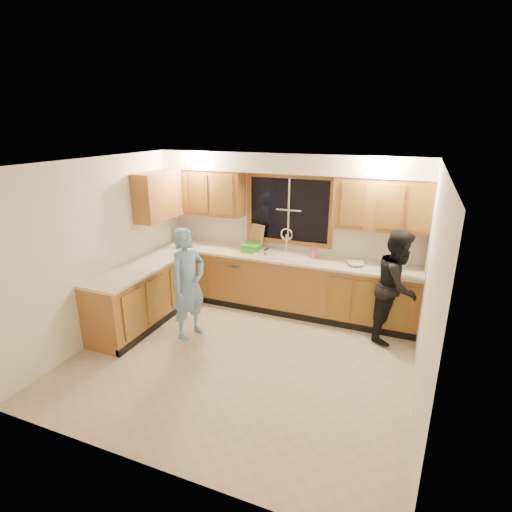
{
  "coord_description": "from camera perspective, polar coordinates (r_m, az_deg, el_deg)",
  "views": [
    {
      "loc": [
        1.86,
        -4.13,
        2.92
      ],
      "look_at": [
        -0.07,
        0.65,
        1.2
      ],
      "focal_mm": 28.0,
      "sensor_mm": 36.0,
      "label": 1
    }
  ],
  "objects": [
    {
      "name": "wall_left",
      "position": [
        5.96,
        -20.92,
        0.96
      ],
      "size": [
        0.0,
        3.8,
        3.8
      ],
      "primitive_type": "plane",
      "rotation": [
        1.57,
        0.0,
        1.57
      ],
      "color": "white",
      "rests_on": "ground"
    },
    {
      "name": "can_right",
      "position": [
        6.31,
        1.78,
        0.58
      ],
      "size": [
        0.08,
        0.08,
        0.12
      ],
      "primitive_type": "cylinder",
      "rotation": [
        0.0,
        0.0,
        -0.2
      ],
      "color": "beige",
      "rests_on": "countertop_back"
    },
    {
      "name": "stove",
      "position": [
        5.9,
        -19.29,
        -7.4
      ],
      "size": [
        0.58,
        0.75,
        0.9
      ],
      "primitive_type": "cube",
      "color": "silver",
      "rests_on": "floor"
    },
    {
      "name": "soap_bottle",
      "position": [
        6.26,
        8.2,
        0.6
      ],
      "size": [
        0.09,
        0.09,
        0.2
      ],
      "primitive_type": "imported",
      "rotation": [
        0.0,
        0.0,
        -0.02
      ],
      "color": "#E25690",
      "rests_on": "countertop_back"
    },
    {
      "name": "knife_block",
      "position": [
        7.16,
        -10.18,
        2.8
      ],
      "size": [
        0.13,
        0.12,
        0.2
      ],
      "primitive_type": "cube",
      "rotation": [
        0.0,
        0.0,
        0.24
      ],
      "color": "olive",
      "rests_on": "countertop_back"
    },
    {
      "name": "upper_cabinets_right",
      "position": [
        5.98,
        17.54,
        7.08
      ],
      "size": [
        1.35,
        0.33,
        0.75
      ],
      "primitive_type": "cube",
      "color": "#A3682F",
      "rests_on": "wall_back"
    },
    {
      "name": "wall_back",
      "position": [
        6.53,
        4.66,
        3.59
      ],
      "size": [
        4.2,
        0.0,
        4.2
      ],
      "primitive_type": "plane",
      "rotation": [
        1.57,
        0.0,
        0.0
      ],
      "color": "white",
      "rests_on": "ground"
    },
    {
      "name": "man",
      "position": [
        5.64,
        -9.62,
        -3.92
      ],
      "size": [
        0.52,
        0.66,
        1.59
      ],
      "primitive_type": "imported",
      "rotation": [
        0.0,
        0.0,
        1.3
      ],
      "color": "#6F97D2",
      "rests_on": "floor"
    },
    {
      "name": "cutting_board",
      "position": [
        6.66,
        0.02,
        2.83
      ],
      "size": [
        0.32,
        0.21,
        0.4
      ],
      "primitive_type": "cube",
      "rotation": [
        -0.21,
        0.0,
        -0.36
      ],
      "color": "tan",
      "rests_on": "countertop_back"
    },
    {
      "name": "can_left",
      "position": [
        6.22,
        1.36,
        0.33
      ],
      "size": [
        0.09,
        0.09,
        0.13
      ],
      "primitive_type": "cylinder",
      "rotation": [
        0.0,
        0.0,
        -0.21
      ],
      "color": "beige",
      "rests_on": "countertop_back"
    },
    {
      "name": "countertop_left",
      "position": [
        6.12,
        -16.18,
        -1.56
      ],
      "size": [
        0.63,
        1.9,
        0.04
      ],
      "primitive_type": "cube",
      "color": "beige",
      "rests_on": "base_cabinets_left"
    },
    {
      "name": "wall_right",
      "position": [
        4.46,
        23.43,
        -5.1
      ],
      "size": [
        0.0,
        3.8,
        3.8
      ],
      "primitive_type": "plane",
      "rotation": [
        1.57,
        0.0,
        -1.57
      ],
      "color": "white",
      "rests_on": "ground"
    },
    {
      "name": "floor",
      "position": [
        5.39,
        -1.98,
        -14.33
      ],
      "size": [
        4.2,
        4.2,
        0.0
      ],
      "primitive_type": "plane",
      "color": "#BFAE92",
      "rests_on": "ground"
    },
    {
      "name": "bowl",
      "position": [
        6.06,
        14.07,
        -1.1
      ],
      "size": [
        0.3,
        0.3,
        0.06
      ],
      "primitive_type": "imported",
      "rotation": [
        0.0,
        0.0,
        0.34
      ],
      "color": "silver",
      "rests_on": "countertop_back"
    },
    {
      "name": "sink",
      "position": [
        6.37,
        3.78,
        -0.39
      ],
      "size": [
        0.86,
        0.52,
        0.57
      ],
      "color": "white",
      "rests_on": "countertop_back"
    },
    {
      "name": "dishwasher",
      "position": [
        6.81,
        -3.16,
        -3.19
      ],
      "size": [
        0.6,
        0.56,
        0.82
      ],
      "primitive_type": "cube",
      "color": "silver",
      "rests_on": "floor"
    },
    {
      "name": "soffit",
      "position": [
        6.17,
        4.43,
        13.12
      ],
      "size": [
        4.2,
        0.35,
        0.3
      ],
      "primitive_type": "cube",
      "color": "white",
      "rests_on": "wall_back"
    },
    {
      "name": "countertop_back",
      "position": [
        6.34,
        3.73,
        -0.14
      ],
      "size": [
        4.2,
        0.63,
        0.04
      ],
      "primitive_type": "cube",
      "color": "beige",
      "rests_on": "base_cabinets_back"
    },
    {
      "name": "upper_cabinets_return",
      "position": [
        6.57,
        -13.85,
        8.35
      ],
      "size": [
        0.33,
        0.9,
        0.75
      ],
      "primitive_type": "cube",
      "color": "#A3682F",
      "rests_on": "wall_left"
    },
    {
      "name": "window_frame",
      "position": [
        6.44,
        4.72,
        6.58
      ],
      "size": [
        1.44,
        0.03,
        1.14
      ],
      "color": "black",
      "rests_on": "wall_back"
    },
    {
      "name": "dish_crate",
      "position": [
        6.53,
        -0.67,
        1.23
      ],
      "size": [
        0.3,
        0.29,
        0.13
      ],
      "primitive_type": "cube",
      "rotation": [
        0.0,
        0.0,
        0.08
      ],
      "color": "green",
      "rests_on": "countertop_back"
    },
    {
      "name": "base_cabinets_left",
      "position": [
        6.29,
        -15.92,
        -5.48
      ],
      "size": [
        0.6,
        1.9,
        0.88
      ],
      "primitive_type": "cube",
      "color": "#A3682F",
      "rests_on": "ground"
    },
    {
      "name": "woman",
      "position": [
        5.84,
        19.54,
        -4.03
      ],
      "size": [
        0.77,
        0.89,
        1.59
      ],
      "primitive_type": "imported",
      "rotation": [
        0.0,
        0.0,
        1.33
      ],
      "color": "black",
      "rests_on": "floor"
    },
    {
      "name": "upper_cabinets_left",
      "position": [
        6.81,
        -7.29,
        9.07
      ],
      "size": [
        1.35,
        0.33,
        0.75
      ],
      "primitive_type": "cube",
      "color": "#A3682F",
      "rests_on": "wall_back"
    },
    {
      "name": "ceiling",
      "position": [
        4.55,
        -2.33,
        13.17
      ],
      "size": [
        4.2,
        4.2,
        0.0
      ],
      "primitive_type": "plane",
      "rotation": [
        3.14,
        0.0,
        0.0
      ],
      "color": "silver"
    },
    {
      "name": "base_cabinets_back",
      "position": [
        6.52,
        3.68,
        -3.94
      ],
      "size": [
        4.2,
        0.6,
        0.88
      ],
      "primitive_type": "cube",
      "color": "#A3682F",
      "rests_on": "ground"
    }
  ]
}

